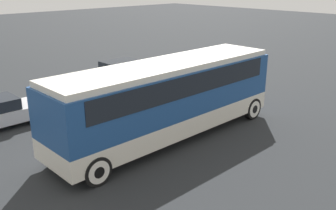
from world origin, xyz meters
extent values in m
plane|color=#26282B|center=(0.00, 0.00, 0.00)|extent=(120.00, 120.00, 0.00)
cube|color=silver|center=(0.00, 0.00, 0.80)|extent=(10.33, 2.49, 0.76)
cube|color=navy|center=(0.00, 0.00, 2.07)|extent=(10.33, 2.49, 1.77)
cube|color=black|center=(0.00, 0.00, 2.51)|extent=(9.09, 2.53, 0.80)
cube|color=silver|center=(0.00, 0.00, 3.06)|extent=(10.13, 2.29, 0.22)
cube|color=navy|center=(5.02, 0.00, 1.82)|extent=(0.36, 2.39, 2.02)
cylinder|color=black|center=(4.37, -1.14, 0.50)|extent=(1.00, 0.28, 1.00)
cylinder|color=silver|center=(4.37, -1.14, 0.50)|extent=(0.78, 0.30, 0.78)
cylinder|color=black|center=(4.37, -1.14, 0.50)|extent=(0.38, 0.32, 0.38)
cylinder|color=black|center=(4.37, 1.14, 0.50)|extent=(1.00, 0.28, 1.00)
cylinder|color=silver|center=(4.37, 1.14, 0.50)|extent=(0.78, 0.30, 0.78)
cylinder|color=black|center=(4.37, 1.14, 0.50)|extent=(0.38, 0.32, 0.38)
cylinder|color=black|center=(-4.22, -1.14, 0.50)|extent=(1.00, 0.28, 1.00)
cylinder|color=silver|center=(-4.22, -1.14, 0.50)|extent=(0.78, 0.30, 0.78)
cylinder|color=black|center=(-4.22, -1.14, 0.50)|extent=(0.38, 0.32, 0.38)
cylinder|color=black|center=(-4.22, 1.14, 0.50)|extent=(1.00, 0.28, 1.00)
cylinder|color=silver|center=(-4.22, 1.14, 0.50)|extent=(0.78, 0.30, 0.78)
cylinder|color=black|center=(-4.22, 1.14, 0.50)|extent=(0.38, 0.32, 0.38)
cube|color=#7A6B5B|center=(1.17, 6.19, 0.58)|extent=(4.00, 1.86, 0.69)
cube|color=black|center=(1.01, 6.19, 1.21)|extent=(2.08, 1.67, 0.58)
cylinder|color=black|center=(2.73, 5.35, 0.31)|extent=(0.62, 0.22, 0.62)
cylinder|color=black|center=(2.73, 5.35, 0.31)|extent=(0.24, 0.26, 0.24)
cylinder|color=black|center=(2.73, 7.02, 0.31)|extent=(0.62, 0.22, 0.62)
cylinder|color=black|center=(2.73, 7.02, 0.31)|extent=(0.24, 0.26, 0.24)
cylinder|color=black|center=(-0.40, 5.35, 0.31)|extent=(0.62, 0.22, 0.62)
cylinder|color=black|center=(-0.40, 5.35, 0.31)|extent=(0.24, 0.26, 0.24)
cylinder|color=black|center=(-0.40, 7.02, 0.31)|extent=(0.62, 0.22, 0.62)
cylinder|color=black|center=(-0.40, 7.02, 0.31)|extent=(0.24, 0.26, 0.24)
cube|color=silver|center=(4.14, 8.45, 0.56)|extent=(4.40, 1.75, 0.64)
cube|color=black|center=(3.96, 8.45, 1.12)|extent=(2.29, 1.58, 0.47)
cylinder|color=black|center=(5.89, 7.67, 0.32)|extent=(0.64, 0.22, 0.64)
cylinder|color=black|center=(5.89, 7.67, 0.32)|extent=(0.24, 0.26, 0.24)
cylinder|color=black|center=(5.89, 9.24, 0.32)|extent=(0.64, 0.22, 0.64)
cylinder|color=black|center=(5.89, 9.24, 0.32)|extent=(0.24, 0.26, 0.24)
cylinder|color=black|center=(2.39, 7.67, 0.32)|extent=(0.64, 0.22, 0.64)
cylinder|color=black|center=(2.39, 7.67, 0.32)|extent=(0.24, 0.26, 0.24)
cylinder|color=black|center=(2.39, 9.24, 0.32)|extent=(0.64, 0.22, 0.64)
cylinder|color=black|center=(2.39, 9.24, 0.32)|extent=(0.24, 0.26, 0.24)
cylinder|color=black|center=(-3.01, 5.31, 0.32)|extent=(0.63, 0.22, 0.63)
cylinder|color=black|center=(-3.01, 5.31, 0.32)|extent=(0.24, 0.26, 0.24)
cylinder|color=black|center=(-3.01, 6.84, 0.32)|extent=(0.63, 0.22, 0.63)
cylinder|color=black|center=(-3.01, 6.84, 0.32)|extent=(0.24, 0.26, 0.24)
camera|label=1|loc=(-9.86, -10.28, 6.30)|focal=40.00mm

